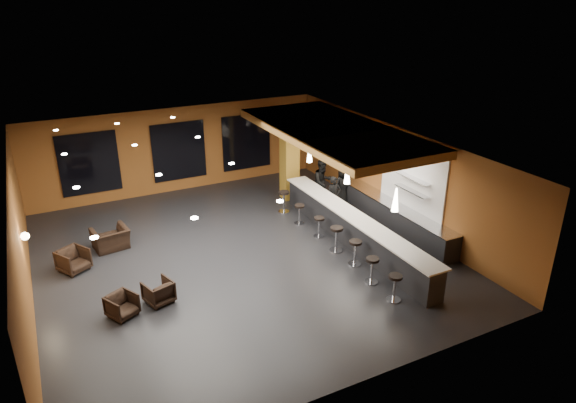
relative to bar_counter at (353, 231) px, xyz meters
name	(u,v)px	position (x,y,z in m)	size (l,w,h in m)	color
floor	(240,257)	(-3.65, 1.00, -0.55)	(12.00, 13.00, 0.10)	black
ceiling	(235,149)	(-3.65, 1.00, 3.05)	(12.00, 13.00, 0.10)	black
wall_back	(178,149)	(-3.65, 7.55, 1.25)	(12.00, 0.10, 3.50)	brown
wall_front	(358,319)	(-3.65, -5.55, 1.25)	(12.00, 0.10, 3.50)	brown
wall_left	(19,247)	(-9.70, 1.00, 1.25)	(0.10, 13.00, 3.50)	brown
wall_right	(396,175)	(2.40, 1.00, 1.25)	(0.10, 13.00, 3.50)	brown
wood_soffit	(333,131)	(0.35, 2.00, 2.86)	(3.60, 8.00, 0.28)	olive
window_left	(89,164)	(-7.15, 7.44, 1.20)	(2.20, 0.06, 2.40)	black
window_center	(179,151)	(-3.65, 7.44, 1.20)	(2.20, 0.06, 2.40)	black
window_right	(246,142)	(-0.65, 7.44, 1.20)	(2.20, 0.06, 2.40)	black
tile_backsplash	(413,177)	(2.31, 0.00, 1.50)	(0.06, 3.20, 2.40)	white
bar_counter	(353,231)	(0.00, 0.00, 0.00)	(0.60, 8.00, 1.00)	black
bar_top	(354,216)	(0.00, 0.00, 0.52)	(0.78, 8.10, 0.05)	silver
prep_counter	(392,216)	(2.00, 0.50, -0.07)	(0.70, 6.00, 0.86)	black
prep_top	(393,204)	(2.00, 0.50, 0.39)	(0.72, 6.00, 0.03)	silver
wall_shelf_lower	(412,191)	(2.17, -0.20, 1.10)	(0.30, 1.50, 0.03)	silver
wall_shelf_upper	(413,178)	(2.17, -0.20, 1.55)	(0.30, 1.50, 0.03)	silver
column	(290,157)	(0.00, 4.60, 1.25)	(0.60, 0.60, 3.50)	olive
wall_sconce	(25,236)	(-9.53, 1.50, 1.30)	(0.22, 0.22, 0.22)	#FFE5B2
pendant_0	(396,200)	(0.00, -2.00, 1.85)	(0.20, 0.20, 0.70)	white
pendant_1	(347,173)	(0.00, 0.50, 1.85)	(0.20, 0.20, 0.70)	white
pendant_2	(310,153)	(0.00, 3.00, 1.85)	(0.20, 0.20, 0.70)	white
staff_a	(334,196)	(0.71, 2.36, 0.25)	(0.55, 0.36, 1.50)	black
staff_b	(323,182)	(0.87, 3.46, 0.41)	(0.89, 0.69, 1.82)	black
staff_c	(343,186)	(1.52, 3.02, 0.30)	(0.78, 0.51, 1.59)	black
armchair_a	(122,306)	(-7.58, -0.66, -0.19)	(0.67, 0.69, 0.62)	black
armchair_b	(158,292)	(-6.58, -0.45, -0.18)	(0.69, 0.71, 0.65)	black
armchair_c	(73,260)	(-8.44, 2.37, -0.14)	(0.77, 0.79, 0.72)	black
armchair_d	(111,239)	(-7.21, 3.34, -0.14)	(1.09, 0.95, 0.71)	black
bar_stool_0	(395,284)	(-0.84, -3.28, 0.00)	(0.40, 0.40, 0.78)	silver
bar_stool_1	(372,267)	(-0.85, -2.25, 0.01)	(0.40, 0.40, 0.79)	silver
bar_stool_2	(355,250)	(-0.70, -1.16, 0.02)	(0.41, 0.41, 0.81)	silver
bar_stool_3	(336,236)	(-0.74, -0.15, 0.04)	(0.43, 0.43, 0.84)	silver
bar_stool_4	(319,224)	(-0.71, 1.00, -0.04)	(0.37, 0.37, 0.72)	silver
bar_stool_5	(299,212)	(-0.82, 2.23, -0.03)	(0.37, 0.37, 0.74)	silver
bar_stool_6	(284,199)	(-0.85, 3.42, 0.03)	(0.42, 0.42, 0.83)	silver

